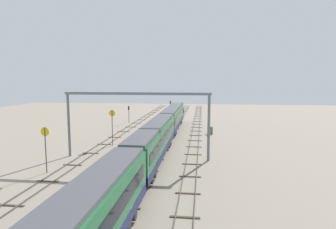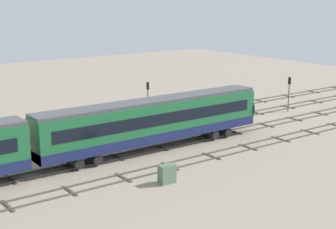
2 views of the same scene
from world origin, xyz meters
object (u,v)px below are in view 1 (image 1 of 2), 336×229
(speed_sign_near_foreground, at_px, (112,122))
(speed_sign_mid_trackside, at_px, (45,143))
(signal_light_trackside_approach, at_px, (129,112))
(signal_light_trackside_departure, at_px, (170,106))
(relay_cabinet, at_px, (211,130))
(train, at_px, (155,141))
(overhead_gantry, at_px, (136,109))

(speed_sign_near_foreground, xyz_separation_m, speed_sign_mid_trackside, (-14.35, 3.29, -0.27))
(signal_light_trackside_approach, relative_size, signal_light_trackside_departure, 0.96)
(signal_light_trackside_approach, xyz_separation_m, relay_cabinet, (-11.66, -19.75, -2.05))
(train, height_order, speed_sign_near_foreground, speed_sign_near_foreground)
(train, xyz_separation_m, speed_sign_near_foreground, (7.70, 8.31, 1.19))
(speed_sign_mid_trackside, distance_m, signal_light_trackside_approach, 38.18)
(relay_cabinet, bearing_deg, train, 158.11)
(overhead_gantry, bearing_deg, signal_light_trackside_approach, 16.55)
(speed_sign_near_foreground, bearing_deg, signal_light_trackside_departure, -7.25)
(overhead_gantry, bearing_deg, speed_sign_near_foreground, 39.09)
(relay_cabinet, bearing_deg, speed_sign_mid_trackside, 143.54)
(train, xyz_separation_m, signal_light_trackside_approach, (31.52, 11.76, 0.15))
(relay_cabinet, bearing_deg, speed_sign_near_foreground, 126.74)
(speed_sign_near_foreground, bearing_deg, speed_sign_mid_trackside, 167.07)
(train, height_order, overhead_gantry, overhead_gantry)
(relay_cabinet, bearing_deg, signal_light_trackside_departure, 22.11)
(overhead_gantry, bearing_deg, speed_sign_mid_trackside, 129.05)
(speed_sign_mid_trackside, relative_size, relay_cabinet, 3.53)
(overhead_gantry, distance_m, signal_light_trackside_departure, 47.00)
(overhead_gantry, height_order, speed_sign_mid_trackside, overhead_gantry)
(overhead_gantry, xyz_separation_m, signal_light_trackside_departure, (46.83, 0.65, -3.94))
(overhead_gantry, distance_m, speed_sign_near_foreground, 9.56)
(train, distance_m, speed_sign_mid_trackside, 13.41)
(signal_light_trackside_approach, xyz_separation_m, signal_light_trackside_departure, (15.97, -8.52, 0.12))
(signal_light_trackside_approach, bearing_deg, overhead_gantry, -163.45)
(signal_light_trackside_approach, distance_m, relay_cabinet, 23.02)
(overhead_gantry, xyz_separation_m, speed_sign_mid_trackside, (-7.31, 9.01, -3.29))
(speed_sign_near_foreground, xyz_separation_m, signal_light_trackside_departure, (39.79, -5.06, -0.92))
(train, bearing_deg, speed_sign_near_foreground, 47.18)
(speed_sign_mid_trackside, height_order, relay_cabinet, speed_sign_mid_trackside)
(speed_sign_near_foreground, bearing_deg, relay_cabinet, -53.26)
(speed_sign_near_foreground, bearing_deg, train, -132.82)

